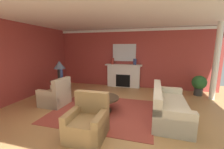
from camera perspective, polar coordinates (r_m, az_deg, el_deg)
The scene contains 21 objects.
ground_plane at distance 4.29m, azimuth 0.03°, elevation -16.31°, with size 9.49×9.49×0.00m, color tan.
wall_fireplace at distance 7.21m, azimuth 7.24°, elevation 6.35°, with size 7.90×0.12×2.85m, color #9E3833.
wall_window at distance 6.20m, azimuth -34.42°, elevation 3.96°, with size 0.12×7.32×2.85m, color #9E3833.
ceiling_panel at distance 4.23m, azimuth 1.20°, elevation 23.47°, with size 7.90×7.32×0.06m, color white.
crown_moulding at distance 7.16m, azimuth 7.41°, elevation 17.12°, with size 7.90×0.08×0.12m, color white.
area_rug at distance 4.62m, azimuth -3.71°, elevation -14.18°, with size 3.04×2.50×0.01m, color #993D33.
fireplace at distance 7.16m, azimuth 4.57°, elevation -0.75°, with size 1.80×0.35×1.15m.
mantel_mirror at distance 7.15m, azimuth 4.89°, elevation 8.67°, with size 1.15×0.04×0.83m, color silver.
sofa at distance 4.43m, azimuth 21.29°, elevation -11.93°, with size 0.96×2.12×0.85m.
armchair_near_window at distance 5.32m, azimuth -21.51°, elevation -8.09°, with size 0.83×0.83×0.95m.
armchair_facing_fireplace at distance 3.36m, azimuth -9.69°, elevation -18.59°, with size 0.81×0.81×0.95m.
coffee_table at distance 4.50m, azimuth -3.76°, elevation -10.36°, with size 1.00×1.00×0.45m.
side_table at distance 6.06m, azimuth -19.69°, elevation -4.81°, with size 0.56×0.56×0.70m.
table_lamp at distance 5.91m, azimuth -20.18°, elevation 2.94°, with size 0.44×0.44×0.75m.
vase_on_side_table at distance 5.77m, azimuth -19.46°, elevation -0.26°, with size 0.11×0.11×0.44m, color navy.
vase_mantel_right at distance 6.93m, azimuth 9.07°, elevation 5.00°, with size 0.15×0.15×0.29m, color navy.
vase_mantel_left at distance 7.13m, azimuth 0.22°, elevation 5.39°, with size 0.15×0.15×0.31m, color #9E3328.
book_red_cover at distance 4.50m, azimuth -4.04°, elevation -8.44°, with size 0.20×0.19×0.05m, color maroon.
book_art_folio at distance 4.47m, azimuth -3.68°, elevation -8.01°, with size 0.26×0.18×0.03m, color navy.
potted_plant at distance 6.89m, azimuth 31.32°, elevation -3.17°, with size 0.56×0.56×0.83m.
column_white at distance 6.52m, azimuth 36.07°, elevation 4.02°, with size 0.20×0.20×2.85m, color white.
Camera 1 is at (1.01, -3.70, 1.93)m, focal length 22.97 mm.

